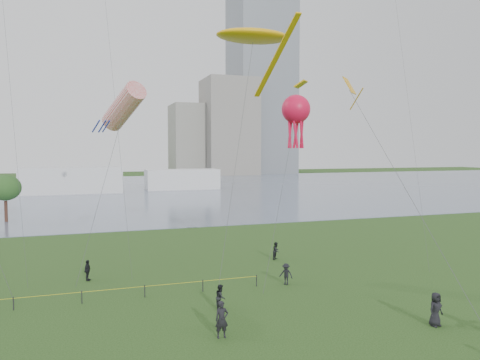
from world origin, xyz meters
name	(u,v)px	position (x,y,z in m)	size (l,w,h in m)	color
lake	(124,190)	(0.00, 100.00, 0.02)	(400.00, 120.00, 0.08)	slate
tower	(261,30)	(62.00, 168.00, 60.00)	(24.00, 24.00, 120.00)	slate
building_mid	(229,127)	(46.00, 162.00, 19.00)	(20.00, 20.00, 38.00)	slate
building_low	(191,140)	(32.00, 168.00, 14.00)	(16.00, 18.00, 28.00)	gray
pavilion_left	(72,180)	(-12.00, 95.00, 3.00)	(22.00, 8.00, 6.00)	silver
pavilion_right	(182,179)	(14.00, 98.00, 2.50)	(18.00, 7.00, 5.00)	silver
spectator_a	(221,297)	(-1.40, 9.59, 0.79)	(0.77, 0.60, 1.58)	black
spectator_b	(286,274)	(4.64, 13.24, 0.79)	(1.02, 0.59, 1.58)	black
spectator_c	(88,270)	(-9.18, 18.94, 0.79)	(0.93, 0.39, 1.58)	black
spectator_d	(436,309)	(9.31, 3.19, 0.96)	(0.93, 0.61, 1.91)	black
spectator_f	(222,319)	(-2.55, 5.40, 0.98)	(0.71, 0.47, 1.96)	black
spectator_g	(276,251)	(7.04, 20.78, 0.79)	(0.77, 0.60, 1.58)	black
kite_stingray	(254,37)	(2.64, 14.79, 18.10)	(6.96, 10.21, 18.59)	#3F3F42
kite_windsock	(124,107)	(-6.25, 19.88, 13.22)	(5.55, 5.00, 15.09)	#3F3F42
kite_octopus	(296,110)	(5.76, 14.13, 12.82)	(4.59, 3.48, 13.98)	#3F3F42
kite_delta	(356,98)	(8.06, 9.68, 13.38)	(2.31, 16.51, 14.87)	#3F3F42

